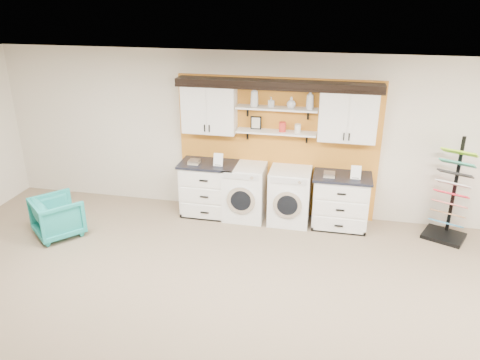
% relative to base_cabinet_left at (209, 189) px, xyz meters
% --- Properties ---
extents(ceiling, '(10.00, 10.00, 0.00)m').
position_rel_base_cabinet_left_xyz_m(ceiling, '(1.13, -3.64, 2.32)').
color(ceiling, white).
rests_on(ceiling, wall_back).
extents(wall_back, '(10.00, 0.00, 10.00)m').
position_rel_base_cabinet_left_xyz_m(wall_back, '(1.13, 0.36, 0.92)').
color(wall_back, beige).
rests_on(wall_back, floor).
extents(accent_panel, '(3.40, 0.07, 2.40)m').
position_rel_base_cabinet_left_xyz_m(accent_panel, '(1.13, 0.32, 0.72)').
color(accent_panel, '#C37621').
rests_on(accent_panel, wall_back).
extents(upper_cabinet_left, '(0.90, 0.35, 0.84)m').
position_rel_base_cabinet_left_xyz_m(upper_cabinet_left, '(0.00, 0.15, 1.40)').
color(upper_cabinet_left, white).
rests_on(upper_cabinet_left, wall_back).
extents(upper_cabinet_right, '(0.90, 0.35, 0.84)m').
position_rel_base_cabinet_left_xyz_m(upper_cabinet_right, '(2.26, 0.15, 1.40)').
color(upper_cabinet_right, white).
rests_on(upper_cabinet_right, wall_back).
extents(shelf_lower, '(1.32, 0.28, 0.03)m').
position_rel_base_cabinet_left_xyz_m(shelf_lower, '(1.13, 0.16, 1.05)').
color(shelf_lower, white).
rests_on(shelf_lower, wall_back).
extents(shelf_upper, '(1.32, 0.28, 0.03)m').
position_rel_base_cabinet_left_xyz_m(shelf_upper, '(1.13, 0.16, 1.45)').
color(shelf_upper, white).
rests_on(shelf_upper, wall_back).
extents(crown_molding, '(3.30, 0.41, 0.13)m').
position_rel_base_cabinet_left_xyz_m(crown_molding, '(1.13, 0.17, 1.85)').
color(crown_molding, black).
rests_on(crown_molding, wall_back).
extents(picture_frame, '(0.18, 0.02, 0.22)m').
position_rel_base_cabinet_left_xyz_m(picture_frame, '(0.78, 0.21, 1.18)').
color(picture_frame, black).
rests_on(picture_frame, shelf_lower).
extents(canister_red, '(0.11, 0.11, 0.16)m').
position_rel_base_cabinet_left_xyz_m(canister_red, '(1.23, 0.16, 1.15)').
color(canister_red, red).
rests_on(canister_red, shelf_lower).
extents(canister_cream, '(0.10, 0.10, 0.14)m').
position_rel_base_cabinet_left_xyz_m(canister_cream, '(1.48, 0.16, 1.14)').
color(canister_cream, silver).
rests_on(canister_cream, shelf_lower).
extents(base_cabinet_left, '(0.98, 0.66, 0.96)m').
position_rel_base_cabinet_left_xyz_m(base_cabinet_left, '(0.00, 0.00, 0.00)').
color(base_cabinet_left, white).
rests_on(base_cabinet_left, floor).
extents(base_cabinet_right, '(0.94, 0.66, 0.92)m').
position_rel_base_cabinet_left_xyz_m(base_cabinet_right, '(2.26, 0.00, -0.02)').
color(base_cabinet_right, white).
rests_on(base_cabinet_right, floor).
extents(washer, '(0.69, 0.71, 0.96)m').
position_rel_base_cabinet_left_xyz_m(washer, '(0.64, -0.00, 0.00)').
color(washer, white).
rests_on(washer, floor).
extents(dryer, '(0.68, 0.71, 0.95)m').
position_rel_base_cabinet_left_xyz_m(dryer, '(1.42, -0.00, -0.01)').
color(dryer, white).
rests_on(dryer, floor).
extents(sample_rack, '(0.76, 0.71, 1.66)m').
position_rel_base_cabinet_left_xyz_m(sample_rack, '(3.94, -0.04, 0.05)').
color(sample_rack, black).
rests_on(sample_rack, floor).
extents(armchair, '(0.99, 0.99, 0.65)m').
position_rel_base_cabinet_left_xyz_m(armchair, '(-2.19, -1.25, -0.16)').
color(armchair, teal).
rests_on(armchair, floor).
extents(soap_bottle_a, '(0.14, 0.14, 0.34)m').
position_rel_base_cabinet_left_xyz_m(soap_bottle_a, '(0.76, 0.16, 1.64)').
color(soap_bottle_a, silver).
rests_on(soap_bottle_a, shelf_upper).
extents(soap_bottle_b, '(0.11, 0.10, 0.16)m').
position_rel_base_cabinet_left_xyz_m(soap_bottle_b, '(1.03, 0.16, 1.55)').
color(soap_bottle_b, silver).
rests_on(soap_bottle_b, shelf_upper).
extents(soap_bottle_c, '(0.16, 0.16, 0.18)m').
position_rel_base_cabinet_left_xyz_m(soap_bottle_c, '(1.36, 0.16, 1.56)').
color(soap_bottle_c, silver).
rests_on(soap_bottle_c, shelf_upper).
extents(soap_bottle_d, '(0.17, 0.17, 0.32)m').
position_rel_base_cabinet_left_xyz_m(soap_bottle_d, '(1.65, 0.16, 1.62)').
color(soap_bottle_d, silver).
rests_on(soap_bottle_d, shelf_upper).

